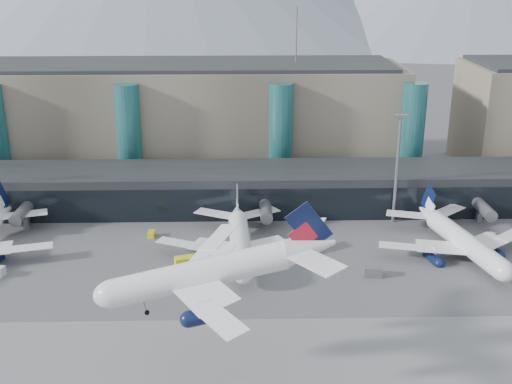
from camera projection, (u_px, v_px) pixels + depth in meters
ground at (276, 335)px, 104.77m from camera, size 900.00×900.00×0.00m
concourse at (264, 189)px, 157.37m from camera, size 170.00×27.00×10.00m
terminal_main at (173, 117)px, 183.59m from camera, size 130.00×30.00×31.00m
teal_towers at (205, 136)px, 169.27m from camera, size 116.40×19.40×46.00m
lightmast_mid at (397, 163)px, 145.70m from camera, size 3.00×1.20×25.60m
hero_jet at (223, 263)px, 88.41m from camera, size 35.05×35.96×11.59m
jet_parked_mid at (239, 232)px, 133.67m from camera, size 36.67×35.70×11.81m
jet_parked_right at (457, 231)px, 134.10m from camera, size 35.99×36.86×11.86m
veh_b at (151, 234)px, 141.89m from camera, size 1.60×2.44×1.36m
veh_c at (373, 272)px, 124.13m from camera, size 3.69×2.22×1.95m
veh_d at (490, 237)px, 140.55m from camera, size 2.75×2.63×1.42m
veh_g at (304, 252)px, 132.94m from camera, size 2.29×2.83×1.44m
veh_h at (185, 262)px, 127.70m from camera, size 4.52×3.19×2.26m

